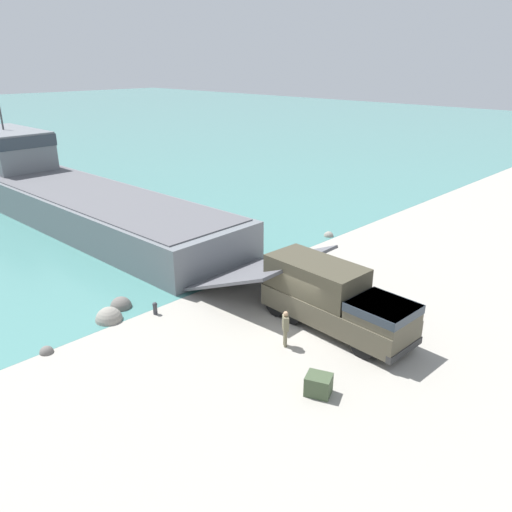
% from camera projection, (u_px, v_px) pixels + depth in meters
% --- Properties ---
extents(ground_plane, '(240.00, 240.00, 0.00)m').
position_uv_depth(ground_plane, '(298.00, 327.00, 23.90)').
color(ground_plane, '#9E998E').
extents(landing_craft, '(8.16, 39.96, 8.39)m').
position_uv_depth(landing_craft, '(57.00, 187.00, 41.00)').
color(landing_craft, slate).
rests_on(landing_craft, ground_plane).
extents(military_truck, '(2.74, 7.67, 3.07)m').
position_uv_depth(military_truck, '(334.00, 298.00, 23.23)').
color(military_truck, '#4C4738').
rests_on(military_truck, ground_plane).
extents(soldier_on_ramp, '(0.46, 0.49, 1.72)m').
position_uv_depth(soldier_on_ramp, '(285.00, 326.00, 21.95)').
color(soldier_on_ramp, '#6B664C').
rests_on(soldier_on_ramp, ground_plane).
extents(mooring_bollard, '(0.25, 0.25, 0.66)m').
position_uv_depth(mooring_bollard, '(155.00, 308.00, 24.96)').
color(mooring_bollard, '#333338').
rests_on(mooring_bollard, ground_plane).
extents(cargo_crate, '(1.11, 1.20, 0.80)m').
position_uv_depth(cargo_crate, '(319.00, 385.00, 18.98)').
color(cargo_crate, '#3D4C33').
rests_on(cargo_crate, ground_plane).
extents(shoreline_rock_a, '(1.11, 1.11, 1.11)m').
position_uv_depth(shoreline_rock_a, '(121.00, 307.00, 25.79)').
color(shoreline_rock_a, '#66605B').
rests_on(shoreline_rock_a, ground_plane).
extents(shoreline_rock_b, '(1.32, 1.32, 1.32)m').
position_uv_depth(shoreline_rock_b, '(109.00, 320.00, 24.52)').
color(shoreline_rock_b, gray).
rests_on(shoreline_rock_b, ground_plane).
extents(shoreline_rock_c, '(0.70, 0.70, 0.70)m').
position_uv_depth(shoreline_rock_c, '(329.00, 236.00, 36.13)').
color(shoreline_rock_c, gray).
rests_on(shoreline_rock_c, ground_plane).
extents(shoreline_rock_d, '(0.61, 0.61, 0.61)m').
position_uv_depth(shoreline_rock_d, '(47.00, 353.00, 21.79)').
color(shoreline_rock_d, '#66605B').
rests_on(shoreline_rock_d, ground_plane).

